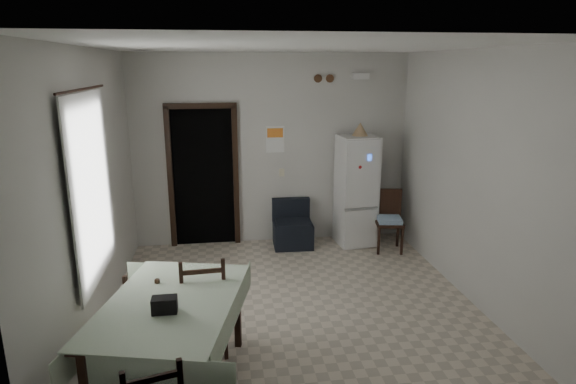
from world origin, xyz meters
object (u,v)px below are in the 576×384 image
Objects in this scene: dining_chair_far_left at (153,312)px; dining_table at (173,345)px; corner_chair at (389,221)px; fridge at (356,191)px; navy_seat at (293,224)px; dining_chair_far_right at (204,303)px.

dining_table is at bearing 133.14° from dining_chair_far_left.
dining_table is at bearing -125.81° from corner_chair.
dining_table is (-2.50, -3.20, -0.43)m from fridge.
corner_chair reaches higher than navy_seat.
fridge is 0.69m from corner_chair.
dining_table is 1.83× the size of dining_chair_far_left.
corner_chair is (1.40, -0.38, 0.10)m from navy_seat.
dining_chair_far_left is (-3.16, -2.25, -0.02)m from corner_chair.
fridge is at bearing -116.07° from dining_chair_far_left.
dining_chair_far_right reaches higher than navy_seat.
dining_table reaches higher than navy_seat.
corner_chair reaches higher than dining_chair_far_left.
corner_chair is 3.51m from dining_chair_far_right.
corner_chair is at bearing -124.45° from dining_chair_far_left.
navy_seat is 0.82× the size of dining_chair_far_left.
navy_seat is at bearing -119.02° from dining_chair_far_right.
dining_chair_far_left is at bearing -134.38° from corner_chair.
fridge is 1.96× the size of dining_chair_far_left.
dining_chair_far_left is at bearing -121.83° from navy_seat.
fridge is at bearing 147.28° from corner_chair.
dining_table is at bearing -113.43° from navy_seat.
dining_table is 0.60m from dining_chair_far_right.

